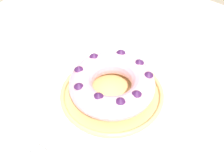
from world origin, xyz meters
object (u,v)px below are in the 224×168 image
bundt_cake (112,84)px  napkin (148,48)px  serving_dish (112,94)px  fork (53,162)px  cake_knife (74,164)px

bundt_cake → napkin: bundt_cake is taller
napkin → bundt_cake: bearing=-172.3°
serving_dish → fork: 0.24m
serving_dish → napkin: 0.23m
serving_dish → fork: bearing=-177.1°
cake_knife → napkin: bearing=12.7°
napkin → cake_knife: bearing=-169.3°
serving_dish → fork: (-0.24, -0.01, -0.01)m
fork → cake_knife: 0.05m
serving_dish → cake_knife: serving_dish is taller
bundt_cake → cake_knife: size_ratio=1.24×
fork → napkin: 0.48m
bundt_cake → cake_knife: 0.23m
serving_dish → napkin: size_ratio=1.98×
fork → cake_knife: (0.03, -0.04, 0.00)m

